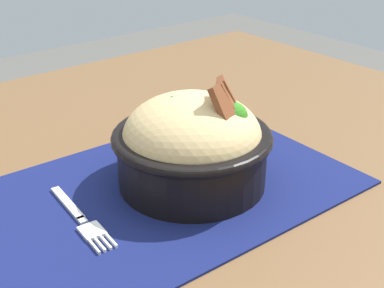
% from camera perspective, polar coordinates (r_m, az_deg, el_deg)
% --- Properties ---
extents(table, '(1.22, 0.95, 0.73)m').
position_cam_1_polar(table, '(0.63, -6.01, -11.79)').
color(table, brown).
rests_on(table, ground_plane).
extents(placemat, '(0.45, 0.30, 0.00)m').
position_cam_1_polar(placemat, '(0.61, -3.32, -5.25)').
color(placemat, '#11194C').
rests_on(placemat, table).
extents(bowl, '(0.20, 0.20, 0.13)m').
position_cam_1_polar(bowl, '(0.60, 0.03, 0.03)').
color(bowl, black).
rests_on(bowl, placemat).
extents(fork, '(0.03, 0.14, 0.00)m').
position_cam_1_polar(fork, '(0.57, -11.77, -7.99)').
color(fork, silver).
rests_on(fork, placemat).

